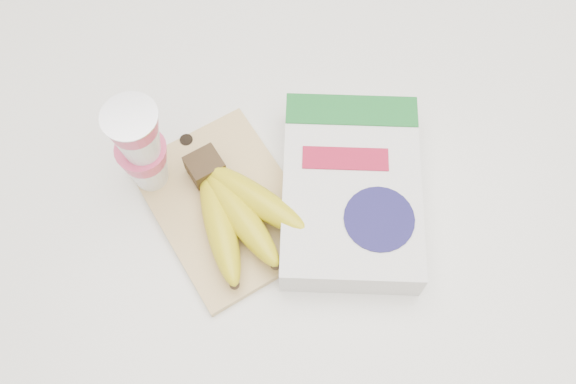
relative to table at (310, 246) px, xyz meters
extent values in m
plane|color=tan|center=(0.00, 0.00, -0.46)|extent=(4.00, 4.00, 0.00)
cube|color=silver|center=(0.00, 0.00, 0.00)|extent=(1.22, 0.82, 0.92)
cube|color=#DBBE78|center=(-0.15, -0.10, 0.47)|extent=(0.29, 0.32, 0.01)
cube|color=#382816|center=(-0.17, -0.05, 0.50)|extent=(0.06, 0.06, 0.03)
ellipsoid|color=gold|center=(-0.16, -0.14, 0.49)|extent=(0.07, 0.20, 0.06)
sphere|color=#382816|center=(-0.14, -0.23, 0.49)|extent=(0.01, 0.01, 0.01)
ellipsoid|color=gold|center=(-0.13, -0.13, 0.50)|extent=(0.13, 0.19, 0.06)
sphere|color=#382816|center=(-0.08, -0.21, 0.50)|extent=(0.01, 0.01, 0.01)
ellipsoid|color=gold|center=(-0.10, -0.11, 0.50)|extent=(0.17, 0.16, 0.06)
sphere|color=#382816|center=(-0.04, -0.17, 0.50)|extent=(0.01, 0.01, 0.01)
cylinder|color=silver|center=(-0.25, -0.05, 0.64)|extent=(0.07, 0.07, 0.00)
cube|color=white|center=(0.03, -0.10, 0.49)|extent=(0.23, 0.31, 0.06)
cube|color=#176726|center=(0.05, 0.01, 0.52)|extent=(0.20, 0.08, 0.00)
cylinder|color=#18144B|center=(0.06, -0.16, 0.52)|extent=(0.11, 0.11, 0.00)
cube|color=maroon|center=(0.03, -0.07, 0.52)|extent=(0.13, 0.05, 0.00)
camera|label=1|loc=(-0.09, -0.49, 1.32)|focal=40.00mm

